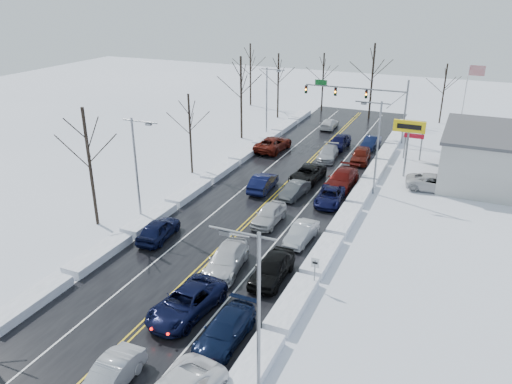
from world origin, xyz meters
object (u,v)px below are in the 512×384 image
at_px(tires_plus_sign, 409,130).
at_px(oncoming_car_0, 263,190).
at_px(traffic_signal_mast, 366,97).
at_px(flagpole, 466,98).

relative_size(tires_plus_sign, oncoming_car_0, 1.23).
height_order(traffic_signal_mast, flagpole, flagpole).
xyz_separation_m(traffic_signal_mast, tires_plus_sign, (7.05, -12.00, -0.49)).
distance_m(flagpole, oncoming_car_0, 29.45).
height_order(tires_plus_sign, flagpole, flagpole).
distance_m(traffic_signal_mast, tires_plus_sign, 13.92).
relative_size(flagpole, oncoming_car_0, 2.04).
bearing_deg(tires_plus_sign, flagpole, 71.56).
bearing_deg(traffic_signal_mast, flagpole, 9.73).
bearing_deg(traffic_signal_mast, tires_plus_sign, -59.54).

